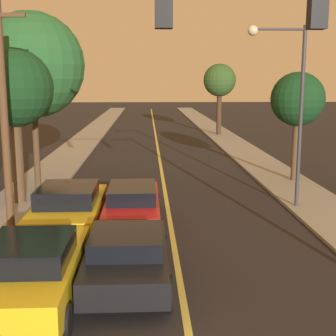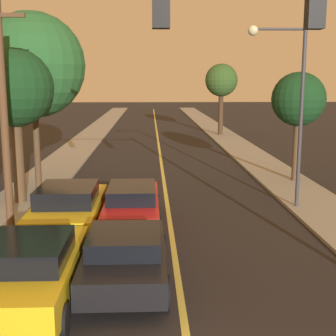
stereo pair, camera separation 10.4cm
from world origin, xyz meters
TOP-DOWN VIEW (x-y plane):
  - road_surface at (0.00, 36.00)m, footprint 8.94×80.00m
  - sidewalk_left at (-5.72, 36.00)m, footprint 2.50×80.00m
  - sidewalk_right at (5.72, 36.00)m, footprint 2.50×80.00m
  - car_near_lane_front at (-1.25, 4.90)m, footprint 1.98×4.14m
  - car_near_lane_second at (-1.25, 9.43)m, footprint 1.84×4.88m
  - car_outer_lane_front at (-3.22, 4.01)m, footprint 2.02×4.44m
  - car_outer_lane_second at (-3.22, 8.84)m, footprint 2.09×4.74m
  - streetlamp_right at (4.29, 11.30)m, footprint 2.11×0.36m
  - utility_pole_left at (-5.07, 8.91)m, footprint 1.60×0.24m
  - tree_left_near at (-5.50, 14.57)m, footprint 4.37×4.37m
  - tree_left_far at (-5.69, 12.35)m, footprint 2.93×2.93m
  - tree_right_near at (6.16, 15.87)m, footprint 2.47×2.47m
  - tree_right_far at (5.50, 34.99)m, footprint 2.78×2.78m

SIDE VIEW (x-z plane):
  - road_surface at x=0.00m, z-range 0.00..0.01m
  - sidewalk_left at x=-5.72m, z-range 0.00..0.12m
  - sidewalk_right at x=5.72m, z-range 0.00..0.12m
  - car_near_lane_front at x=-1.25m, z-range 0.06..1.41m
  - car_near_lane_second at x=-1.25m, z-range 0.04..1.45m
  - car_outer_lane_front at x=-3.22m, z-range 0.03..1.53m
  - car_outer_lane_second at x=-3.22m, z-range 0.01..1.56m
  - utility_pole_left at x=-5.07m, z-range 0.28..7.38m
  - tree_right_near at x=6.16m, z-range 1.35..6.38m
  - streetlamp_right at x=4.29m, z-range 1.12..7.66m
  - tree_left_far at x=-5.69m, z-range 1.51..7.34m
  - tree_right_far at x=5.50m, z-range 1.67..7.73m
  - tree_left_near at x=-5.50m, z-range 1.64..9.08m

